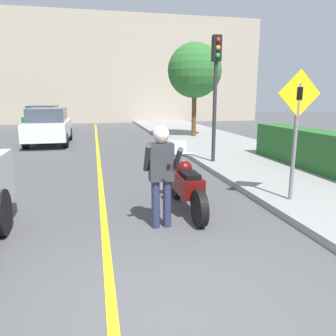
{
  "coord_description": "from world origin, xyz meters",
  "views": [
    {
      "loc": [
        -0.69,
        -2.9,
        2.21
      ],
      "look_at": [
        0.69,
        3.24,
        0.83
      ],
      "focal_mm": 35.0,
      "sensor_mm": 36.0,
      "label": 1
    }
  ],
  "objects": [
    {
      "name": "traffic_light",
      "position": [
        3.04,
        6.97,
        2.83
      ],
      "size": [
        0.26,
        0.3,
        3.87
      ],
      "color": "#2D2D30",
      "rests_on": "sidewalk_curb"
    },
    {
      "name": "ground_plane",
      "position": [
        0.0,
        0.0,
        0.0
      ],
      "size": [
        80.0,
        80.0,
        0.0
      ],
      "primitive_type": "plane",
      "color": "#4C4C4F"
    },
    {
      "name": "crossing_sign",
      "position": [
        3.17,
        2.82,
        1.69
      ],
      "size": [
        0.91,
        0.08,
        2.57
      ],
      "color": "slate",
      "rests_on": "sidewalk_curb"
    },
    {
      "name": "sidewalk_curb",
      "position": [
        4.8,
        4.0,
        0.07
      ],
      "size": [
        4.4,
        44.0,
        0.14
      ],
      "color": "gray",
      "rests_on": "ground"
    },
    {
      "name": "hedge_row",
      "position": [
        5.6,
        5.47,
        0.69
      ],
      "size": [
        0.9,
        5.28,
        1.09
      ],
      "color": "#286028",
      "rests_on": "sidewalk_curb"
    },
    {
      "name": "parked_car_white",
      "position": [
        -2.77,
        13.25,
        0.86
      ],
      "size": [
        1.88,
        4.2,
        1.68
      ],
      "color": "black",
      "rests_on": "ground"
    },
    {
      "name": "road_center_line",
      "position": [
        -0.6,
        6.0,
        0.0
      ],
      "size": [
        0.12,
        36.0,
        0.01
      ],
      "color": "yellow",
      "rests_on": "ground"
    },
    {
      "name": "person_biker",
      "position": [
        0.37,
        2.31,
        1.08
      ],
      "size": [
        0.59,
        0.48,
        1.75
      ],
      "color": "#282D4C",
      "rests_on": "ground"
    },
    {
      "name": "motorcycle",
      "position": [
        1.01,
        3.05,
        0.51
      ],
      "size": [
        0.62,
        2.32,
        1.31
      ],
      "color": "black",
      "rests_on": "ground"
    },
    {
      "name": "parked_car_green",
      "position": [
        -3.67,
        18.45,
        0.86
      ],
      "size": [
        1.88,
        4.2,
        1.68
      ],
      "color": "black",
      "rests_on": "ground"
    },
    {
      "name": "building_backdrop",
      "position": [
        0.0,
        26.0,
        4.42
      ],
      "size": [
        28.0,
        1.2,
        8.85
      ],
      "color": "#B2A38E",
      "rests_on": "ground"
    },
    {
      "name": "street_tree",
      "position": [
        4.46,
        13.79,
        3.49
      ],
      "size": [
        2.77,
        2.77,
        4.74
      ],
      "color": "brown",
      "rests_on": "sidewalk_curb"
    }
  ]
}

